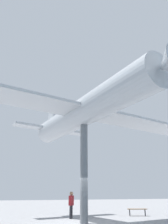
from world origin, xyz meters
TOP-DOWN VIEW (x-y plane):
  - ground_plane at (0.00, 0.00)m, footprint 80.00×80.00m
  - support_pylon_central at (0.00, 0.00)m, footprint 0.47×0.47m
  - suspended_airplane at (-0.04, 0.15)m, footprint 20.28×14.35m
  - visitor_person at (0.14, -2.55)m, footprint 0.42×0.45m
  - plaza_bench at (-5.13, -2.89)m, footprint 1.51×0.82m

SIDE VIEW (x-z plane):
  - ground_plane at x=0.00m, z-range 0.00..0.00m
  - plaza_bench at x=-5.13m, z-range 0.18..0.68m
  - visitor_person at x=0.14m, z-range 0.13..1.86m
  - support_pylon_central at x=0.00m, z-range 0.00..5.86m
  - suspended_airplane at x=-0.04m, z-range 5.18..8.43m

